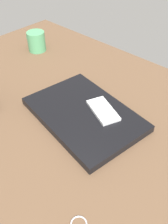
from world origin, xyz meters
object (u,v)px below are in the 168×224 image
at_px(laptop_closed, 84,114).
at_px(coffee_mug, 36,41).
at_px(cell_phone_on_laptop, 103,110).
at_px(key_ring, 79,224).

height_order(laptop_closed, coffee_mug, coffee_mug).
xyz_separation_m(laptop_closed, cell_phone_on_laptop, (-0.04, -0.04, 0.02)).
relative_size(laptop_closed, cell_phone_on_laptop, 2.68).
bearing_deg(cell_phone_on_laptop, laptop_closed, 42.91).
bearing_deg(cell_phone_on_laptop, key_ring, 121.45).
distance_m(cell_phone_on_laptop, key_ring, 0.34).
height_order(cell_phone_on_laptop, key_ring, cell_phone_on_laptop).
bearing_deg(laptop_closed, key_ring, 140.06).
relative_size(cell_phone_on_laptop, key_ring, 3.61).
relative_size(laptop_closed, key_ring, 9.69).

